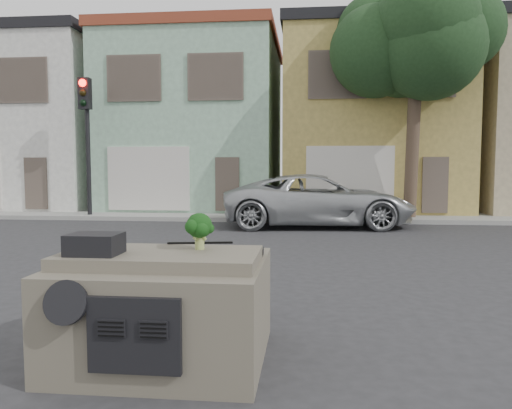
# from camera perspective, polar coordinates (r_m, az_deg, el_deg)

# --- Properties ---
(ground_plane) EXTENTS (120.00, 120.00, 0.00)m
(ground_plane) POSITION_cam_1_polar(r_m,az_deg,el_deg) (8.22, -4.33, -9.31)
(ground_plane) COLOR #303033
(ground_plane) RESTS_ON ground
(sidewalk) EXTENTS (40.00, 3.00, 0.15)m
(sidewalk) POSITION_cam_1_polar(r_m,az_deg,el_deg) (18.51, 1.44, -1.31)
(sidewalk) COLOR gray
(sidewalk) RESTS_ON ground
(townhouse_white) EXTENTS (7.20, 8.20, 7.55)m
(townhouse_white) POSITION_cam_1_polar(r_m,az_deg,el_deg) (25.64, -23.37, 8.23)
(townhouse_white) COLOR silver
(townhouse_white) RESTS_ON ground
(townhouse_mint) EXTENTS (7.20, 8.20, 7.55)m
(townhouse_mint) POSITION_cam_1_polar(r_m,az_deg,el_deg) (22.96, -6.60, 9.05)
(townhouse_mint) COLOR #93BE9F
(townhouse_mint) RESTS_ON ground
(townhouse_tan) EXTENTS (7.20, 8.20, 7.55)m
(townhouse_tan) POSITION_cam_1_polar(r_m,az_deg,el_deg) (22.58, 12.58, 9.05)
(townhouse_tan) COLOR tan
(townhouse_tan) RESTS_ON ground
(silver_pickup) EXTENTS (6.20, 3.21, 1.67)m
(silver_pickup) POSITION_cam_1_polar(r_m,az_deg,el_deg) (16.09, 7.12, -2.50)
(silver_pickup) COLOR #B1B4B7
(silver_pickup) RESTS_ON ground
(traffic_signal) EXTENTS (0.40, 0.40, 5.10)m
(traffic_signal) POSITION_cam_1_polar(r_m,az_deg,el_deg) (19.09, -18.76, 6.07)
(traffic_signal) COLOR black
(traffic_signal) RESTS_ON ground
(tree_near) EXTENTS (4.40, 4.00, 8.50)m
(tree_near) POSITION_cam_1_polar(r_m,az_deg,el_deg) (18.16, 17.56, 11.57)
(tree_near) COLOR #1C381B
(tree_near) RESTS_ON ground
(car_dashboard) EXTENTS (2.00, 1.80, 1.12)m
(car_dashboard) POSITION_cam_1_polar(r_m,az_deg,el_deg) (5.25, -10.28, -11.09)
(car_dashboard) COLOR #655E4F
(car_dashboard) RESTS_ON ground
(instrument_hump) EXTENTS (0.48, 0.38, 0.20)m
(instrument_hump) POSITION_cam_1_polar(r_m,az_deg,el_deg) (4.99, -17.95, -4.32)
(instrument_hump) COLOR black
(instrument_hump) RESTS_ON car_dashboard
(wiper_arm) EXTENTS (0.69, 0.15, 0.02)m
(wiper_arm) POSITION_cam_1_polar(r_m,az_deg,el_deg) (5.43, -6.40, -4.37)
(wiper_arm) COLOR black
(wiper_arm) RESTS_ON car_dashboard
(broccoli) EXTENTS (0.43, 0.43, 0.38)m
(broccoli) POSITION_cam_1_polar(r_m,az_deg,el_deg) (5.06, -6.47, -2.99)
(broccoli) COLOR #10330E
(broccoli) RESTS_ON car_dashboard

